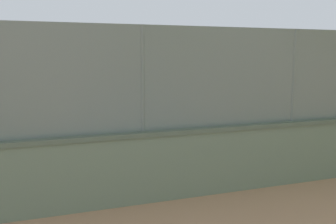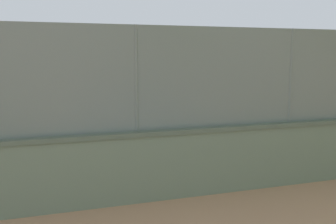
{
  "view_description": "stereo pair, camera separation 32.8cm",
  "coord_description": "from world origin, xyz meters",
  "px_view_note": "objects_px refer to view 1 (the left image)",
  "views": [
    {
      "loc": [
        5.87,
        16.5,
        2.61
      ],
      "look_at": [
        2.54,
        6.93,
        1.1
      ],
      "focal_mm": 40.11,
      "sensor_mm": 36.0,
      "label": 1
    },
    {
      "loc": [
        5.56,
        16.6,
        2.61
      ],
      "look_at": [
        2.54,
        6.93,
        1.1
      ],
      "focal_mm": 40.11,
      "sensor_mm": 36.0,
      "label": 2
    }
  ],
  "objects_px": {
    "sports_ball": "(65,191)",
    "spare_ball_by_wall": "(316,162)",
    "player_at_service_line": "(51,127)",
    "player_near_wall_returning": "(180,100)"
  },
  "relations": [
    {
      "from": "sports_ball",
      "to": "spare_ball_by_wall",
      "type": "xyz_separation_m",
      "value": [
        -5.9,
        -0.07,
        -0.02
      ]
    },
    {
      "from": "player_at_service_line",
      "to": "sports_ball",
      "type": "distance_m",
      "value": 2.4
    },
    {
      "from": "player_at_service_line",
      "to": "sports_ball",
      "type": "bearing_deg",
      "value": 93.36
    },
    {
      "from": "player_at_service_line",
      "to": "sports_ball",
      "type": "height_order",
      "value": "player_at_service_line"
    },
    {
      "from": "player_near_wall_returning",
      "to": "spare_ball_by_wall",
      "type": "xyz_separation_m",
      "value": [
        -1.23,
        6.04,
        -0.91
      ]
    },
    {
      "from": "sports_ball",
      "to": "spare_ball_by_wall",
      "type": "relative_size",
      "value": 1.26
    },
    {
      "from": "player_at_service_line",
      "to": "spare_ball_by_wall",
      "type": "distance_m",
      "value": 6.47
    },
    {
      "from": "player_at_service_line",
      "to": "player_near_wall_returning",
      "type": "bearing_deg",
      "value": -141.26
    },
    {
      "from": "spare_ball_by_wall",
      "to": "sports_ball",
      "type": "bearing_deg",
      "value": 0.64
    },
    {
      "from": "player_near_wall_returning",
      "to": "sports_ball",
      "type": "relative_size",
      "value": 9.73
    }
  ]
}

